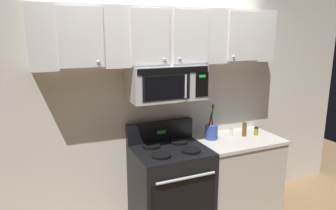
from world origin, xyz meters
name	(u,v)px	position (x,y,z in m)	size (l,w,h in m)	color
back_wall	(157,99)	(0.00, 0.79, 1.35)	(5.20, 0.10, 2.70)	silver
stove_range	(171,188)	(0.00, 0.42, 0.47)	(0.76, 0.69, 1.12)	black
over_range_microwave	(166,82)	(0.00, 0.54, 1.58)	(0.76, 0.43, 0.35)	#B7BABF
upper_cabinets	(165,37)	(0.00, 0.57, 2.02)	(2.50, 0.36, 0.55)	silver
counter_segment	(236,175)	(0.84, 0.43, 0.45)	(0.93, 0.65, 0.90)	#BCB7AD
utensil_crock_blue	(211,130)	(0.55, 0.53, 1.00)	(0.14, 0.14, 0.40)	#384C9E
salt_shaker	(231,132)	(0.80, 0.51, 0.95)	(0.04, 0.04, 0.11)	white
pepper_mill	(244,129)	(0.95, 0.46, 0.98)	(0.05, 0.05, 0.16)	brown
spice_jar	(256,131)	(1.09, 0.44, 0.95)	(0.05, 0.05, 0.10)	olive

